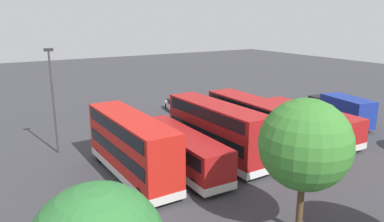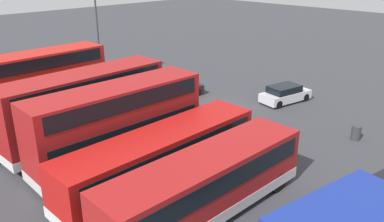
# 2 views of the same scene
# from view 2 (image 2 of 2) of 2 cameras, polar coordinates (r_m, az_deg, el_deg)

# --- Properties ---
(ground_plane) EXTENTS (140.00, 140.00, 0.00)m
(ground_plane) POSITION_cam_2_polar(r_m,az_deg,el_deg) (31.02, 3.83, 0.42)
(ground_plane) COLOR #38383D
(bus_single_deck_near_end) EXTENTS (2.77, 10.86, 2.95)m
(bus_single_deck_near_end) POSITION_cam_2_polar(r_m,az_deg,el_deg) (17.79, 2.11, -10.45)
(bus_single_deck_near_end) COLOR #A51919
(bus_single_deck_near_end) RESTS_ON ground
(bus_single_deck_second) EXTENTS (2.73, 11.57, 2.95)m
(bus_single_deck_second) POSITION_cam_2_polar(r_m,az_deg,el_deg) (20.01, -4.39, -6.67)
(bus_single_deck_second) COLOR #B71411
(bus_single_deck_second) RESTS_ON ground
(bus_double_decker_third) EXTENTS (2.80, 10.27, 4.55)m
(bus_double_decker_third) POSITION_cam_2_polar(r_m,az_deg,el_deg) (22.28, -10.69, -1.66)
(bus_double_decker_third) COLOR #A51919
(bus_double_decker_third) RESTS_ON ground
(bus_double_decker_fourth) EXTENTS (2.91, 10.83, 4.55)m
(bus_double_decker_fourth) POSITION_cam_2_polar(r_m,az_deg,el_deg) (25.33, -15.20, 0.77)
(bus_double_decker_fourth) COLOR #A51919
(bus_double_decker_fourth) RESTS_ON ground
(bus_single_deck_fifth) EXTENTS (2.73, 10.64, 2.95)m
(bus_single_deck_fifth) POSITION_cam_2_polar(r_m,az_deg,el_deg) (28.42, -19.88, 0.67)
(bus_single_deck_fifth) COLOR #A51919
(bus_single_deck_fifth) RESTS_ON ground
(bus_double_decker_sixth) EXTENTS (2.81, 10.93, 4.55)m
(bus_double_decker_sixth) POSITION_cam_2_polar(r_m,az_deg,el_deg) (31.71, -21.80, 4.05)
(bus_double_decker_sixth) COLOR red
(bus_double_decker_sixth) RESTS_ON ground
(car_hatchback_silver) EXTENTS (2.58, 4.57, 1.43)m
(car_hatchback_silver) POSITION_cam_2_polar(r_m,az_deg,el_deg) (32.96, 13.34, 2.43)
(car_hatchback_silver) COLOR silver
(car_hatchback_silver) RESTS_ON ground
(car_small_green) EXTENTS (2.75, 4.60, 1.43)m
(car_small_green) POSITION_cam_2_polar(r_m,az_deg,el_deg) (33.45, -2.22, 3.27)
(car_small_green) COLOR black
(car_small_green) RESTS_ON ground
(lamp_post_tall) EXTENTS (0.70, 0.30, 8.91)m
(lamp_post_tall) POSITION_cam_2_polar(r_m,az_deg,el_deg) (37.80, -13.58, 11.73)
(lamp_post_tall) COLOR #38383D
(lamp_post_tall) RESTS_ON ground
(waste_bin_yellow) EXTENTS (0.60, 0.60, 0.95)m
(waste_bin_yellow) POSITION_cam_2_polar(r_m,az_deg,el_deg) (27.56, 22.70, -2.93)
(waste_bin_yellow) COLOR #333338
(waste_bin_yellow) RESTS_ON ground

